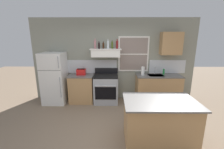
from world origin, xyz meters
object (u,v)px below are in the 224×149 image
Objects in this scene: bottle_brown_stout at (103,46)px; bottle_red_label_wine at (117,45)px; kitchen_island at (159,122)px; bottle_balsamic_dark at (99,46)px; bottle_rose_pink at (95,44)px; paper_towel_roll at (143,71)px; toaster at (81,72)px; stove_range at (106,88)px; dish_soap_bottle at (164,72)px; bottle_olive_oil_square at (112,45)px; refrigerator at (55,78)px; bottle_clear_tall at (108,45)px.

bottle_red_label_wine reaches higher than bottle_brown_stout.
bottle_balsamic_dark is at bearing 123.77° from kitchen_island.
paper_towel_roll is (1.52, -0.11, -0.83)m from bottle_rose_pink.
toaster is 0.97m from stove_range.
stove_range is at bearing -175.82° from dish_soap_bottle.
bottle_brown_stout is 0.16× the size of kitchen_island.
bottle_brown_stout is at bearing 121.05° from stove_range.
bottle_red_label_wine reaches higher than bottle_olive_oil_square.
refrigerator is at bearing -172.71° from bottle_rose_pink.
toaster is 2.68m from dish_soap_bottle.
bottle_rose_pink is 1.35× the size of bottle_balsamic_dark.
kitchen_island is (1.22, -2.10, -1.38)m from bottle_brown_stout.
toaster is 1.22m from bottle_clear_tall.
refrigerator is 2.02m from bottle_clear_tall.
bottle_red_label_wine is 1.76m from dish_soap_bottle.
bottle_olive_oil_square is at bearing 42.59° from bottle_clear_tall.
bottle_red_label_wine is (2.00, 0.11, 1.05)m from refrigerator.
paper_towel_roll reaches higher than kitchen_island.
bottle_red_label_wine is (0.28, 0.05, 0.00)m from bottle_clear_tall.
bottle_olive_oil_square is at bearing 5.48° from toaster.
dish_soap_bottle reaches higher than kitchen_island.
dish_soap_bottle is (1.88, 0.14, 0.54)m from stove_range.
refrigerator reaches higher than paper_towel_roll.
bottle_red_label_wine reaches higher than toaster.
bottle_brown_stout is 0.81× the size of paper_towel_roll.
bottle_rose_pink is 1.24× the size of bottle_olive_oil_square.
bottle_brown_stout is at bearing 175.84° from paper_towel_roll.
bottle_brown_stout is at bearing 32.85° from bottle_balsamic_dark.
bottle_brown_stout is 0.28m from bottle_olive_oil_square.
bottle_clear_tall is 2.68m from kitchen_island.
bottle_olive_oil_square reaches higher than paper_towel_roll.
bottle_olive_oil_square is (0.40, 0.11, 0.01)m from bottle_balsamic_dark.
bottle_olive_oil_square reaches higher than bottle_brown_stout.
bottle_red_label_wine is (0.43, -0.04, 0.03)m from bottle_brown_stout.
bottle_olive_oil_square is at bearing 5.55° from refrigerator.
bottle_rose_pink is at bearing 142.84° from bottle_balsamic_dark.
refrigerator is 1.88m from bottle_brown_stout.
bottle_rose_pink reaches higher than paper_towel_roll.
paper_towel_roll is at bearing 1.81° from stove_range.
bottle_brown_stout reaches higher than kitchen_island.
toaster is at bearing -178.37° from dish_soap_bottle.
refrigerator is 9.07× the size of dish_soap_bottle.
toaster is at bearing -169.66° from bottle_rose_pink.
bottle_olive_oil_square is at bearing 5.77° from bottle_brown_stout.
refrigerator is at bearing -176.86° from bottle_red_label_wine.
bottle_brown_stout reaches higher than paper_towel_roll.
stove_range reaches higher than kitchen_island.
bottle_rose_pink is 0.17m from bottle_balsamic_dark.
bottle_red_label_wine is at bearing 111.04° from kitchen_island.
bottle_balsamic_dark is 2.25m from dish_soap_bottle.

